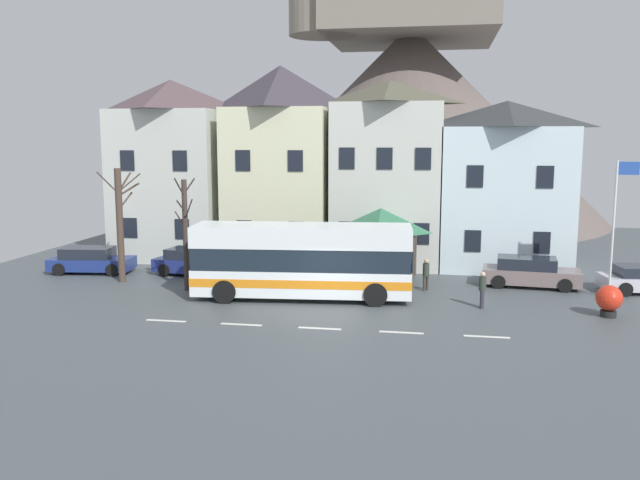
{
  "coord_description": "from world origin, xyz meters",
  "views": [
    {
      "loc": [
        4.12,
        -25.08,
        6.9
      ],
      "look_at": [
        -1.31,
        5.7,
        2.14
      ],
      "focal_mm": 37.19,
      "sensor_mm": 36.0,
      "label": 1
    }
  ],
  "objects_px": {
    "flagpole": "(616,218)",
    "transit_bus": "(302,262)",
    "pedestrian_00": "(426,272)",
    "parked_car_00": "(197,262)",
    "townhouse_00": "(173,170)",
    "parked_car_01": "(530,272)",
    "bare_tree_00": "(185,233)",
    "bus_shelter": "(381,221)",
    "public_bench": "(388,263)",
    "harbour_buoy": "(609,299)",
    "townhouse_02": "(389,173)",
    "townhouse_01": "(281,165)",
    "hilltop_castle": "(408,112)",
    "townhouse_03": "(504,185)",
    "parked_car_02": "(91,260)",
    "bare_tree_01": "(120,223)",
    "pedestrian_01": "(482,289)"
  },
  "relations": [
    {
      "from": "townhouse_00",
      "to": "pedestrian_00",
      "type": "bearing_deg",
      "value": -23.68
    },
    {
      "from": "bus_shelter",
      "to": "public_bench",
      "type": "xyz_separation_m",
      "value": [
        0.26,
        2.1,
        -2.5
      ]
    },
    {
      "from": "bare_tree_00",
      "to": "public_bench",
      "type": "bearing_deg",
      "value": 33.48
    },
    {
      "from": "pedestrian_00",
      "to": "bare_tree_00",
      "type": "distance_m",
      "value": 11.18
    },
    {
      "from": "parked_car_01",
      "to": "bare_tree_00",
      "type": "relative_size",
      "value": 0.88
    },
    {
      "from": "pedestrian_01",
      "to": "flagpole",
      "type": "xyz_separation_m",
      "value": [
        5.71,
        2.82,
        2.75
      ]
    },
    {
      "from": "parked_car_02",
      "to": "townhouse_01",
      "type": "bearing_deg",
      "value": 24.54
    },
    {
      "from": "flagpole",
      "to": "bus_shelter",
      "type": "bearing_deg",
      "value": 169.61
    },
    {
      "from": "townhouse_00",
      "to": "transit_bus",
      "type": "height_order",
      "value": "townhouse_00"
    },
    {
      "from": "flagpole",
      "to": "transit_bus",
      "type": "bearing_deg",
      "value": -169.68
    },
    {
      "from": "pedestrian_00",
      "to": "transit_bus",
      "type": "bearing_deg",
      "value": -154.89
    },
    {
      "from": "bus_shelter",
      "to": "parked_car_01",
      "type": "xyz_separation_m",
      "value": [
        7.09,
        -0.19,
        -2.29
      ]
    },
    {
      "from": "townhouse_00",
      "to": "harbour_buoy",
      "type": "bearing_deg",
      "value": -24.28
    },
    {
      "from": "townhouse_00",
      "to": "public_bench",
      "type": "bearing_deg",
      "value": -11.26
    },
    {
      "from": "townhouse_02",
      "to": "harbour_buoy",
      "type": "height_order",
      "value": "townhouse_02"
    },
    {
      "from": "bus_shelter",
      "to": "pedestrian_00",
      "type": "xyz_separation_m",
      "value": [
        2.27,
        -1.84,
        -2.13
      ]
    },
    {
      "from": "townhouse_00",
      "to": "townhouse_01",
      "type": "xyz_separation_m",
      "value": [
        6.47,
        0.04,
        0.34
      ]
    },
    {
      "from": "bus_shelter",
      "to": "townhouse_03",
      "type": "bearing_deg",
      "value": 36.26
    },
    {
      "from": "pedestrian_00",
      "to": "parked_car_00",
      "type": "bearing_deg",
      "value": 172.45
    },
    {
      "from": "townhouse_00",
      "to": "flagpole",
      "type": "relative_size",
      "value": 1.71
    },
    {
      "from": "harbour_buoy",
      "to": "bare_tree_01",
      "type": "distance_m",
      "value": 22.11
    },
    {
      "from": "parked_car_02",
      "to": "townhouse_00",
      "type": "bearing_deg",
      "value": 58.45
    },
    {
      "from": "parked_car_02",
      "to": "public_bench",
      "type": "bearing_deg",
      "value": 3.93
    },
    {
      "from": "bare_tree_01",
      "to": "townhouse_02",
      "type": "bearing_deg",
      "value": 30.6
    },
    {
      "from": "pedestrian_00",
      "to": "townhouse_02",
      "type": "bearing_deg",
      "value": 108.74
    },
    {
      "from": "townhouse_00",
      "to": "harbour_buoy",
      "type": "height_order",
      "value": "townhouse_00"
    },
    {
      "from": "pedestrian_00",
      "to": "bare_tree_00",
      "type": "height_order",
      "value": "bare_tree_00"
    },
    {
      "from": "townhouse_00",
      "to": "pedestrian_00",
      "type": "distance_m",
      "value": 16.74
    },
    {
      "from": "townhouse_01",
      "to": "townhouse_03",
      "type": "bearing_deg",
      "value": -0.62
    },
    {
      "from": "parked_car_01",
      "to": "flagpole",
      "type": "bearing_deg",
      "value": -22.13
    },
    {
      "from": "parked_car_00",
      "to": "harbour_buoy",
      "type": "distance_m",
      "value": 19.45
    },
    {
      "from": "harbour_buoy",
      "to": "parked_car_01",
      "type": "bearing_deg",
      "value": 114.75
    },
    {
      "from": "hilltop_castle",
      "to": "bare_tree_00",
      "type": "xyz_separation_m",
      "value": [
        -8.65,
        -29.85,
        -6.56
      ]
    },
    {
      "from": "townhouse_03",
      "to": "flagpole",
      "type": "xyz_separation_m",
      "value": [
        4.11,
        -6.45,
        -0.91
      ]
    },
    {
      "from": "hilltop_castle",
      "to": "pedestrian_00",
      "type": "distance_m",
      "value": 29.27
    },
    {
      "from": "bus_shelter",
      "to": "parked_car_02",
      "type": "relative_size",
      "value": 0.82
    },
    {
      "from": "hilltop_castle",
      "to": "public_bench",
      "type": "relative_size",
      "value": 18.96
    },
    {
      "from": "townhouse_00",
      "to": "townhouse_02",
      "type": "xyz_separation_m",
      "value": [
        12.55,
        0.19,
        -0.1
      ]
    },
    {
      "from": "townhouse_02",
      "to": "flagpole",
      "type": "xyz_separation_m",
      "value": [
        10.33,
        -6.74,
        -1.49
      ]
    },
    {
      "from": "townhouse_00",
      "to": "hilltop_castle",
      "type": "distance_m",
      "value": 25.22
    },
    {
      "from": "parked_car_02",
      "to": "flagpole",
      "type": "xyz_separation_m",
      "value": [
        25.39,
        -1.19,
        2.89
      ]
    },
    {
      "from": "townhouse_00",
      "to": "flagpole",
      "type": "bearing_deg",
      "value": -15.97
    },
    {
      "from": "townhouse_03",
      "to": "transit_bus",
      "type": "relative_size",
      "value": 0.93
    },
    {
      "from": "townhouse_01",
      "to": "hilltop_castle",
      "type": "height_order",
      "value": "hilltop_castle"
    },
    {
      "from": "transit_bus",
      "to": "flagpole",
      "type": "height_order",
      "value": "flagpole"
    },
    {
      "from": "townhouse_00",
      "to": "bus_shelter",
      "type": "relative_size",
      "value": 2.86
    },
    {
      "from": "public_bench",
      "to": "harbour_buoy",
      "type": "xyz_separation_m",
      "value": [
        9.16,
        -7.36,
        0.23
      ]
    },
    {
      "from": "bare_tree_00",
      "to": "bare_tree_01",
      "type": "bearing_deg",
      "value": 161.73
    },
    {
      "from": "townhouse_01",
      "to": "parked_car_01",
      "type": "bearing_deg",
      "value": -20.34
    },
    {
      "from": "parked_car_00",
      "to": "harbour_buoy",
      "type": "bearing_deg",
      "value": -6.21
    }
  ]
}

